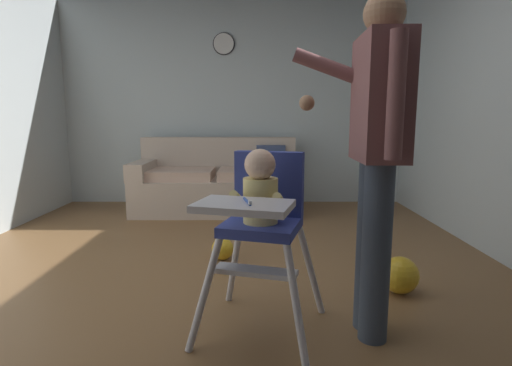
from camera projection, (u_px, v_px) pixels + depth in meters
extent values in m
cube|color=brown|center=(212.00, 297.00, 2.55)|extent=(5.89, 7.10, 0.10)
cube|color=silver|center=(234.00, 103.00, 5.08)|extent=(5.09, 0.06, 2.56)
cube|color=beige|center=(217.00, 195.00, 4.68)|extent=(1.88, 0.84, 0.40)
cube|color=beige|center=(219.00, 156.00, 4.94)|extent=(1.88, 0.22, 0.46)
cube|color=beige|center=(144.00, 169.00, 4.64)|extent=(0.20, 0.84, 0.20)
cube|color=beige|center=(290.00, 169.00, 4.63)|extent=(0.20, 0.84, 0.20)
cube|color=beige|center=(182.00, 174.00, 4.59)|extent=(0.73, 0.60, 0.11)
cube|color=beige|center=(251.00, 174.00, 4.59)|extent=(0.73, 0.60, 0.11)
cube|color=#3D4C75|center=(271.00, 159.00, 4.82)|extent=(0.35, 0.14, 0.34)
cylinder|color=silver|center=(205.00, 294.00, 1.87)|extent=(0.20, 0.13, 0.54)
cylinder|color=silver|center=(297.00, 306.00, 1.75)|extent=(0.13, 0.20, 0.54)
cylinder|color=silver|center=(235.00, 262.00, 2.29)|extent=(0.13, 0.20, 0.54)
cylinder|color=silver|center=(311.00, 270.00, 2.17)|extent=(0.20, 0.13, 0.54)
cube|color=#2F3D97|center=(262.00, 226.00, 1.98)|extent=(0.44, 0.44, 0.05)
cube|color=#2F3D97|center=(269.00, 183.00, 2.09)|extent=(0.37, 0.17, 0.34)
cube|color=silver|center=(244.00, 206.00, 1.67)|extent=(0.46, 0.36, 0.03)
cube|color=silver|center=(256.00, 271.00, 1.91)|extent=(0.41, 0.21, 0.02)
cylinder|color=#E3D081|center=(261.00, 200.00, 1.94)|extent=(0.21, 0.21, 0.22)
sphere|color=beige|center=(260.00, 164.00, 1.90)|extent=(0.15, 0.15, 0.15)
cylinder|color=#E3D081|center=(238.00, 199.00, 1.92)|extent=(0.08, 0.15, 0.10)
cylinder|color=#E3D081|center=(280.00, 201.00, 1.87)|extent=(0.08, 0.15, 0.10)
cylinder|color=blue|center=(248.00, 201.00, 1.67)|extent=(0.04, 0.13, 0.01)
cube|color=white|center=(250.00, 202.00, 1.61)|extent=(0.02, 0.03, 0.02)
cylinder|color=#3B4657|center=(371.00, 246.00, 2.03)|extent=(0.14, 0.14, 0.88)
cylinder|color=#3B4657|center=(377.00, 254.00, 1.91)|extent=(0.14, 0.14, 0.88)
cube|color=brown|center=(381.00, 99.00, 1.85)|extent=(0.22, 0.41, 0.58)
sphere|color=#997051|center=(385.00, 13.00, 1.79)|extent=(0.19, 0.19, 0.19)
cylinder|color=brown|center=(339.00, 71.00, 2.02)|extent=(0.48, 0.09, 0.23)
sphere|color=#997051|center=(307.00, 103.00, 2.05)|extent=(0.08, 0.08, 0.08)
cylinder|color=brown|center=(397.00, 96.00, 1.62)|extent=(0.07, 0.07, 0.52)
sphere|color=gold|center=(400.00, 275.00, 2.49)|extent=(0.23, 0.23, 0.23)
sphere|color=gold|center=(223.00, 249.00, 3.09)|extent=(0.17, 0.17, 0.17)
cylinder|color=white|center=(224.00, 44.00, 4.92)|extent=(0.25, 0.03, 0.25)
cylinder|color=black|center=(224.00, 44.00, 4.93)|extent=(0.27, 0.02, 0.27)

